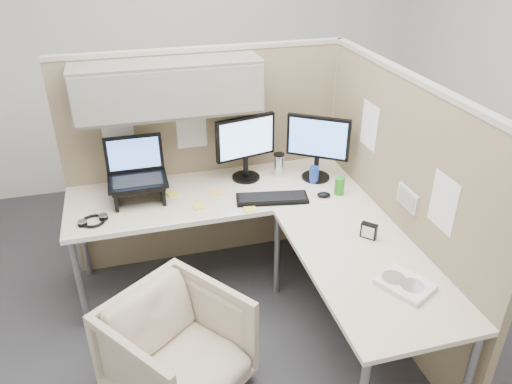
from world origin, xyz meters
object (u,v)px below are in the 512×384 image
object	(u,v)px
monitor_left	(246,143)
keyboard	(272,198)
desk	(265,223)
office_chair	(177,345)

from	to	relation	value
monitor_left	keyboard	size ratio (longest dim) A/B	0.98
desk	monitor_left	bearing A→B (deg)	88.13
office_chair	monitor_left	xyz separation A→B (m)	(0.67, 1.08, 0.67)
office_chair	keyboard	distance (m)	1.12
monitor_left	keyboard	distance (m)	0.45
desk	keyboard	size ratio (longest dim) A/B	4.22
keyboard	desk	bearing A→B (deg)	-108.27
desk	monitor_left	distance (m)	0.64
desk	office_chair	bearing A→B (deg)	-141.13
desk	monitor_left	xyz separation A→B (m)	(0.02, 0.55, 0.32)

